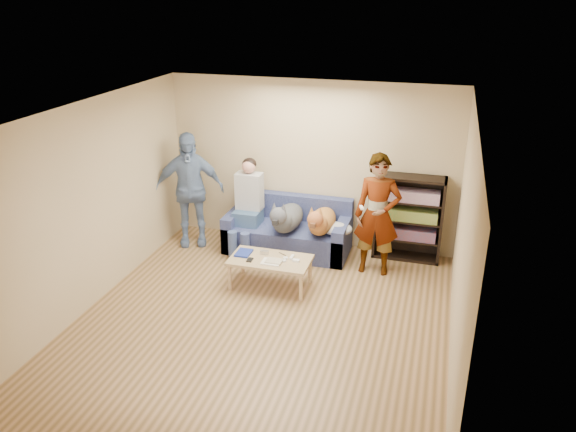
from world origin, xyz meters
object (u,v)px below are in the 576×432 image
(person_seated, at_px, (247,202))
(coffee_table, at_px, (270,262))
(sofa, at_px, (288,233))
(person_standing_right, at_px, (377,215))
(person_standing_left, at_px, (189,189))
(dog_gray, at_px, (286,218))
(notebook_blue, at_px, (244,253))
(bookshelf, at_px, (409,216))
(dog_tan, at_px, (321,221))
(camera_silver, at_px, (265,252))

(person_seated, xyz_separation_m, coffee_table, (0.70, -1.07, -0.40))
(sofa, relative_size, coffee_table, 1.73)
(person_standing_right, height_order, person_standing_left, person_standing_left)
(person_standing_left, height_order, coffee_table, person_standing_left)
(dog_gray, distance_m, coffee_table, 0.98)
(person_seated, distance_m, dog_gray, 0.68)
(notebook_blue, distance_m, bookshelf, 2.54)
(dog_tan, bearing_deg, coffee_table, -115.27)
(notebook_blue, height_order, bookshelf, bookshelf)
(person_standing_left, xyz_separation_m, notebook_blue, (1.24, -0.95, -0.48))
(person_standing_right, bearing_deg, dog_tan, 167.93)
(person_standing_left, distance_m, dog_tan, 2.13)
(sofa, bearing_deg, notebook_blue, -105.41)
(sofa, bearing_deg, person_seated, -168.46)
(notebook_blue, relative_size, coffee_table, 0.24)
(dog_gray, bearing_deg, sofa, 98.04)
(notebook_blue, relative_size, dog_tan, 0.23)
(camera_silver, xyz_separation_m, person_seated, (-0.58, 0.95, 0.33))
(bookshelf, bearing_deg, person_standing_right, -124.39)
(person_standing_right, distance_m, dog_gray, 1.39)
(person_standing_right, distance_m, bookshelf, 0.74)
(sofa, bearing_deg, person_standing_right, -14.09)
(notebook_blue, xyz_separation_m, bookshelf, (2.12, 1.38, 0.25))
(person_standing_left, bearing_deg, coffee_table, -53.14)
(person_standing_left, bearing_deg, person_standing_right, -24.76)
(person_standing_left, height_order, notebook_blue, person_standing_left)
(person_seated, bearing_deg, dog_gray, -10.98)
(person_standing_left, height_order, person_seated, person_standing_left)
(dog_tan, bearing_deg, person_standing_right, -10.44)
(person_standing_left, xyz_separation_m, person_seated, (0.94, 0.07, -0.14))
(person_standing_right, height_order, camera_silver, person_standing_right)
(bookshelf, bearing_deg, sofa, -172.60)
(person_standing_left, distance_m, bookshelf, 3.39)
(camera_silver, bearing_deg, person_standing_right, 26.80)
(dog_tan, xyz_separation_m, bookshelf, (1.24, 0.43, 0.06))
(notebook_blue, bearing_deg, coffee_table, -7.13)
(notebook_blue, distance_m, dog_gray, 0.98)
(camera_silver, height_order, dog_tan, dog_tan)
(notebook_blue, bearing_deg, camera_silver, 14.04)
(dog_gray, relative_size, bookshelf, 0.96)
(person_standing_left, relative_size, notebook_blue, 7.03)
(sofa, xyz_separation_m, person_seated, (-0.62, -0.13, 0.49))
(person_standing_right, relative_size, coffee_table, 1.60)
(dog_gray, distance_m, bookshelf, 1.83)
(coffee_table, relative_size, bookshelf, 0.85)
(notebook_blue, xyz_separation_m, dog_tan, (0.87, 0.95, 0.19))
(person_seated, bearing_deg, dog_tan, -3.37)
(person_standing_right, distance_m, sofa, 1.56)
(dog_gray, xyz_separation_m, coffee_table, (0.05, -0.94, -0.26))
(sofa, distance_m, dog_gray, 0.44)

